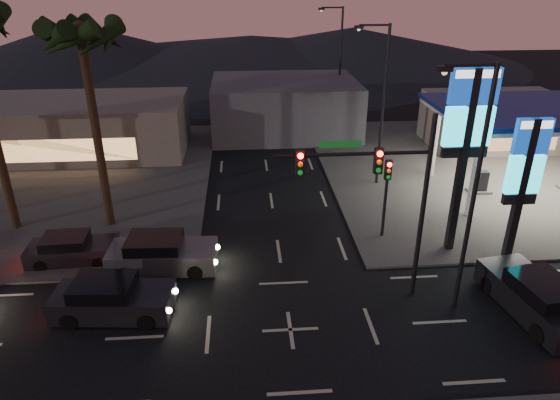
{
  "coord_description": "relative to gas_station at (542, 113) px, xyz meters",
  "views": [
    {
      "loc": [
        -1.61,
        -15.45,
        12.85
      ],
      "look_at": [
        0.03,
        5.62,
        3.0
      ],
      "focal_mm": 32.0,
      "sensor_mm": 36.0,
      "label": 1
    }
  ],
  "objects": [
    {
      "name": "ground",
      "position": [
        -16.0,
        -12.0,
        -5.08
      ],
      "size": [
        140.0,
        140.0,
        0.0
      ],
      "primitive_type": "plane",
      "color": "black",
      "rests_on": "ground"
    },
    {
      "name": "corner_lot_ne",
      "position": [
        0.0,
        4.0,
        -5.02
      ],
      "size": [
        24.0,
        24.0,
        0.12
      ],
      "primitive_type": "cube",
      "color": "#47443F",
      "rests_on": "ground"
    },
    {
      "name": "corner_lot_nw",
      "position": [
        -32.0,
        4.0,
        -5.02
      ],
      "size": [
        24.0,
        24.0,
        0.12
      ],
      "primitive_type": "cube",
      "color": "#47443F",
      "rests_on": "ground"
    },
    {
      "name": "gas_station",
      "position": [
        0.0,
        0.0,
        0.0
      ],
      "size": [
        12.2,
        8.2,
        5.47
      ],
      "color": "silver",
      "rests_on": "ground"
    },
    {
      "name": "convenience_store",
      "position": [
        2.0,
        9.0,
        -3.08
      ],
      "size": [
        10.0,
        6.0,
        4.0
      ],
      "primitive_type": "cube",
      "color": "#726B5B",
      "rests_on": "ground"
    },
    {
      "name": "pylon_sign_tall",
      "position": [
        -7.5,
        -6.5,
        1.31
      ],
      "size": [
        2.2,
        0.35,
        9.0
      ],
      "color": "black",
      "rests_on": "ground"
    },
    {
      "name": "pylon_sign_short",
      "position": [
        -5.0,
        -7.5,
        -0.42
      ],
      "size": [
        1.6,
        0.35,
        7.0
      ],
      "color": "black",
      "rests_on": "ground"
    },
    {
      "name": "traffic_signal_mast",
      "position": [
        -12.24,
        -10.01,
        0.15
      ],
      "size": [
        6.1,
        0.39,
        8.0
      ],
      "color": "black",
      "rests_on": "ground"
    },
    {
      "name": "pedestal_signal",
      "position": [
        -10.5,
        -5.02,
        -2.16
      ],
      "size": [
        0.32,
        0.39,
        4.3
      ],
      "color": "black",
      "rests_on": "ground"
    },
    {
      "name": "streetlight_near",
      "position": [
        -9.21,
        -11.0,
        0.64
      ],
      "size": [
        2.14,
        0.25,
        10.0
      ],
      "color": "black",
      "rests_on": "ground"
    },
    {
      "name": "streetlight_mid",
      "position": [
        -9.21,
        2.0,
        0.64
      ],
      "size": [
        2.14,
        0.25,
        10.0
      ],
      "color": "black",
      "rests_on": "ground"
    },
    {
      "name": "streetlight_far",
      "position": [
        -9.21,
        16.0,
        0.64
      ],
      "size": [
        2.14,
        0.25,
        10.0
      ],
      "color": "black",
      "rests_on": "ground"
    },
    {
      "name": "palm_a",
      "position": [
        -25.0,
        -2.5,
        4.35
      ],
      "size": [
        4.41,
        4.41,
        10.86
      ],
      "color": "black",
      "rests_on": "ground"
    },
    {
      "name": "building_far_west",
      "position": [
        -30.0,
        10.0,
        -3.08
      ],
      "size": [
        16.0,
        8.0,
        4.0
      ],
      "primitive_type": "cube",
      "color": "#726B5B",
      "rests_on": "ground"
    },
    {
      "name": "building_far_mid",
      "position": [
        -14.0,
        14.0,
        -2.88
      ],
      "size": [
        12.0,
        9.0,
        4.4
      ],
      "primitive_type": "cube",
      "color": "#4C4C51",
      "rests_on": "ground"
    },
    {
      "name": "hill_left",
      "position": [
        -41.0,
        48.0,
        -2.08
      ],
      "size": [
        40.0,
        40.0,
        6.0
      ],
      "primitive_type": "cone",
      "color": "black",
      "rests_on": "ground"
    },
    {
      "name": "hill_right",
      "position": [
        -1.0,
        48.0,
        -2.58
      ],
      "size": [
        50.0,
        50.0,
        5.0
      ],
      "primitive_type": "cone",
      "color": "black",
      "rests_on": "ground"
    },
    {
      "name": "hill_center",
      "position": [
        -16.0,
        48.0,
        -3.08
      ],
      "size": [
        60.0,
        60.0,
        4.0
      ],
      "primitive_type": "cone",
      "color": "black",
      "rests_on": "ground"
    },
    {
      "name": "car_lane_a_front",
      "position": [
        -23.11,
        -10.44,
        -4.34
      ],
      "size": [
        5.01,
        2.4,
        1.59
      ],
      "color": "black",
      "rests_on": "ground"
    },
    {
      "name": "car_lane_b_front",
      "position": [
        -21.58,
        -7.12,
        -4.31
      ],
      "size": [
        5.16,
        2.34,
        1.65
      ],
      "color": "#58585B",
      "rests_on": "ground"
    },
    {
      "name": "car_lane_b_mid",
      "position": [
        -25.96,
        -6.14,
        -4.44
      ],
      "size": [
        4.3,
        1.96,
        1.38
      ],
      "color": "black",
      "rests_on": "ground"
    },
    {
      "name": "suv_station",
      "position": [
        -5.99,
        -11.73,
        -4.28
      ],
      "size": [
        2.89,
        5.4,
        1.72
      ],
      "color": "black",
      "rests_on": "ground"
    }
  ]
}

